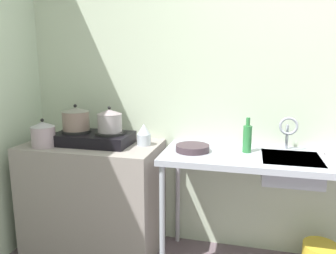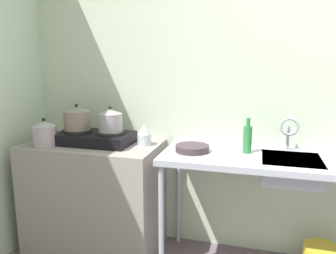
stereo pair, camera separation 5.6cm
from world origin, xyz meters
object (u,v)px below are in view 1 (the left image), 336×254
(percolator, at_px, (144,135))
(bottle_by_sink, at_px, (247,138))
(frying_pan, at_px, (192,148))
(sink_basin, at_px, (291,168))
(pot_on_right_burner, at_px, (110,121))
(pot_beside_stove, at_px, (43,134))
(small_bowl_on_drainboard, at_px, (336,156))
(faucet, at_px, (288,128))
(pot_on_left_burner, at_px, (76,119))
(stove, at_px, (93,138))

(percolator, distance_m, bottle_by_sink, 0.73)
(frying_pan, bearing_deg, bottle_by_sink, 10.51)
(bottle_by_sink, bearing_deg, sink_basin, -12.33)
(pot_on_right_burner, relative_size, bottle_by_sink, 0.79)
(pot_beside_stove, distance_m, percolator, 0.72)
(pot_beside_stove, height_order, sink_basin, pot_beside_stove)
(pot_beside_stove, height_order, small_bowl_on_drainboard, pot_beside_stove)
(pot_on_right_burner, xyz_separation_m, pot_beside_stove, (-0.45, -0.15, -0.09))
(sink_basin, bearing_deg, small_bowl_on_drainboard, 10.47)
(percolator, relative_size, small_bowl_on_drainboard, 1.10)
(frying_pan, height_order, bottle_by_sink, bottle_by_sink)
(faucet, height_order, frying_pan, faucet)
(faucet, distance_m, small_bowl_on_drainboard, 0.34)
(pot_on_left_burner, distance_m, small_bowl_on_drainboard, 1.80)
(percolator, height_order, small_bowl_on_drainboard, percolator)
(stove, distance_m, pot_on_right_burner, 0.19)
(faucet, relative_size, bottle_by_sink, 1.00)
(stove, relative_size, frying_pan, 2.46)
(sink_basin, distance_m, frying_pan, 0.64)
(percolator, bearing_deg, small_bowl_on_drainboard, -1.03)
(percolator, xyz_separation_m, small_bowl_on_drainboard, (1.28, -0.02, -0.06))
(stove, bearing_deg, sink_basin, -0.62)
(pot_beside_stove, xyz_separation_m, small_bowl_on_drainboard, (1.97, 0.19, -0.07))
(pot_on_left_burner, relative_size, small_bowl_on_drainboard, 1.40)
(pot_beside_stove, distance_m, frying_pan, 1.07)
(pot_beside_stove, xyz_separation_m, percolator, (0.68, 0.21, -0.01))
(pot_beside_stove, relative_size, percolator, 1.30)
(faucet, bearing_deg, sink_basin, -85.50)
(frying_pan, bearing_deg, percolator, 168.06)
(pot_on_left_burner, distance_m, frying_pan, 0.90)
(pot_on_right_burner, relative_size, percolator, 1.18)
(pot_beside_stove, bearing_deg, faucet, 10.31)
(pot_on_right_burner, relative_size, faucet, 0.79)
(pot_on_left_burner, distance_m, faucet, 1.51)
(pot_beside_stove, bearing_deg, bottle_by_sink, 8.05)
(pot_on_left_burner, xyz_separation_m, small_bowl_on_drainboard, (1.79, 0.04, -0.17))
(pot_beside_stove, distance_m, faucet, 1.71)
(pot_on_left_burner, height_order, small_bowl_on_drainboard, pot_on_left_burner)
(pot_on_left_burner, bearing_deg, small_bowl_on_drainboard, 1.13)
(faucet, bearing_deg, stove, -173.68)
(pot_on_left_burner, distance_m, bottle_by_sink, 1.24)
(pot_on_right_burner, bearing_deg, stove, -180.00)
(pot_on_left_burner, height_order, percolator, pot_on_left_burner)
(stove, xyz_separation_m, pot_on_right_burner, (0.13, 0.00, 0.14))
(bottle_by_sink, bearing_deg, pot_on_right_burner, -177.27)
(faucet, bearing_deg, bottle_by_sink, -158.38)
(stove, distance_m, percolator, 0.38)
(pot_on_right_burner, bearing_deg, percolator, 13.81)
(stove, height_order, pot_on_right_burner, pot_on_right_burner)
(bottle_by_sink, bearing_deg, stove, -177.61)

